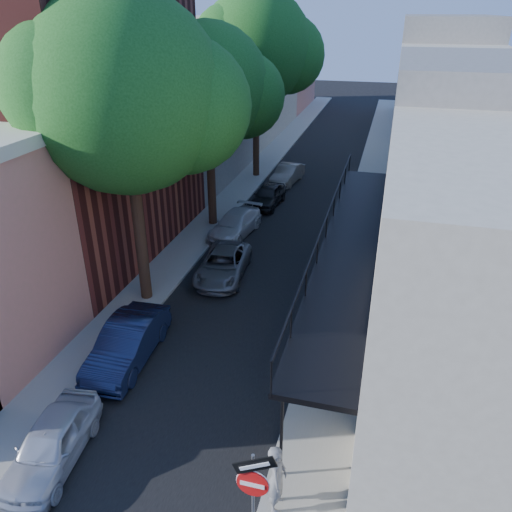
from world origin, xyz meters
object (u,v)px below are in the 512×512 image
Objects in this scene: sign_post at (253,487)px; oak_far at (264,49)px; parked_car_e at (268,196)px; parked_car_c at (223,265)px; parked_car_f at (287,174)px; oak_near at (140,97)px; parked_car_a at (52,443)px; parked_car_d at (235,224)px; pedestrian at (277,478)px; oak_mid at (217,89)px; parked_car_b at (128,343)px.

oak_far is at bearing 103.91° from sign_post.
parked_car_c is at bearing -84.62° from parked_car_e.
oak_far is 3.21× the size of parked_car_f.
parked_car_a is (0.89, -8.26, -7.27)m from oak_near.
parked_car_d is 15.97m from pedestrian.
parked_car_e is 20.16m from pedestrian.
oak_far is at bearing 89.96° from oak_near.
oak_mid is at bearing -113.82° from parked_car_e.
parked_car_b is (0.75, -21.01, -7.57)m from oak_far.
oak_mid is at bearing 15.11° from pedestrian.
oak_near reaches higher than pedestrian.
parked_car_b is 1.02× the size of parked_car_d.
oak_near is 17.01m from oak_far.
pedestrian is (4.80, -24.07, 0.43)m from parked_car_f.
pedestrian reaches higher than parked_car_c.
pedestrian is at bearing -71.63° from parked_car_e.
sign_post is 7.93m from parked_car_b.
pedestrian is (6.82, -16.12, -6.01)m from oak_mid.
sign_post is 5.91m from parked_car_a.
parked_car_d reaches higher than parked_car_c.
pedestrian is (6.00, -4.14, 0.35)m from parked_car_b.
sign_post is 0.82× the size of parked_car_e.
oak_mid is 8.81m from parked_car_c.
oak_near is 0.96× the size of oak_far.
sign_post reaches higher than parked_car_c.
parked_car_c is at bearing 50.06° from oak_near.
oak_near is 7.92m from parked_car_c.
parked_car_a is 1.93× the size of pedestrian.
parked_car_b is at bearing 47.55° from pedestrian.
parked_car_b reaches higher than parked_car_f.
oak_far reaches higher than pedestrian.
parked_car_f reaches higher than parked_car_d.
parked_car_f is at bearing 84.67° from parked_car_c.
parked_car_d is 1.11× the size of parked_car_f.
oak_far is 2.90× the size of parked_car_d.
sign_post is 0.26× the size of oak_near.
sign_post is 21.25m from parked_car_e.
oak_far is 3.34× the size of parked_car_a.
sign_post reaches higher than parked_car_f.
parked_car_c is 1.14× the size of parked_car_e.
oak_mid is 0.86× the size of oak_far.
parked_car_d is (-5.39, 16.08, -1.44)m from sign_post.
sign_post is at bearing -73.03° from parked_car_e.
parked_car_e is (0.60, 4.58, 0.03)m from parked_car_d.
oak_mid reaches higher than parked_car_a.
parked_car_f is at bearing 83.53° from parked_car_b.
parked_car_c is at bearing -70.24° from oak_mid.
parked_car_e is at bearing -72.99° from oak_far.
parked_car_f is (0.00, 13.57, 0.03)m from parked_car_c.
parked_car_a is 24.21m from parked_car_f.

